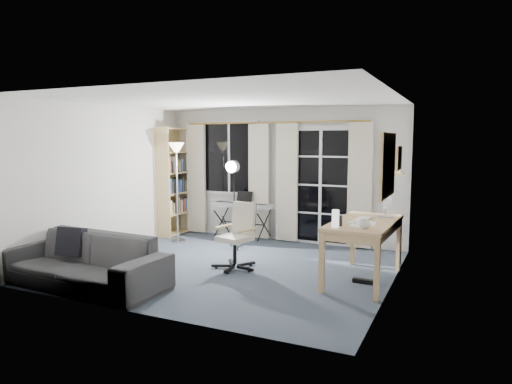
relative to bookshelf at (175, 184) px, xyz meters
The scene contains 17 objects.
floor 2.90m from the bookshelf, 38.55° to the right, with size 4.50×4.00×0.02m, color #323E49.
window 1.23m from the bookshelf, 14.48° to the left, with size 1.20×0.08×1.40m.
french_door 2.89m from the bookshelf, ahead, with size 1.32×0.09×2.11m.
curtains 2.00m from the bookshelf, ahead, with size 3.60×0.07×2.13m.
bookshelf is the anchor object (origin of this frame).
torchiere_lamp 0.90m from the bookshelf, 52.35° to the right, with size 0.34×0.34×1.79m.
keyboard_piano 1.51m from the bookshelf, ahead, with size 1.16×0.59×0.84m.
studio_light 1.84m from the bookshelf, 23.95° to the right, with size 0.27×0.31×1.53m.
office_chair 2.82m from the bookshelf, 36.21° to the right, with size 0.66×0.65×0.94m.
desk 4.31m from the bookshelf, 21.18° to the right, with size 0.80×1.51×0.79m.
monitor 4.35m from the bookshelf, 14.70° to the right, with size 0.20×0.57×0.50m.
desk_clutter 4.34m from the bookshelf, 24.42° to the right, with size 0.49×0.90×1.00m.
mug 4.59m from the bookshelf, 26.56° to the right, with size 0.13×0.10×0.13m, color silver.
wall_mirror 4.84m from the bookshelf, 25.18° to the right, with size 0.04×0.94×0.74m.
framed_print 4.54m from the bookshelf, 14.73° to the right, with size 0.03×0.42×0.32m.
wall_shelf 4.36m from the bookshelf, ahead, with size 0.16×0.30×0.18m.
sofa 3.39m from the bookshelf, 75.55° to the right, with size 2.26×0.75×0.87m.
Camera 1 is at (3.03, -5.73, 1.84)m, focal length 32.00 mm.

